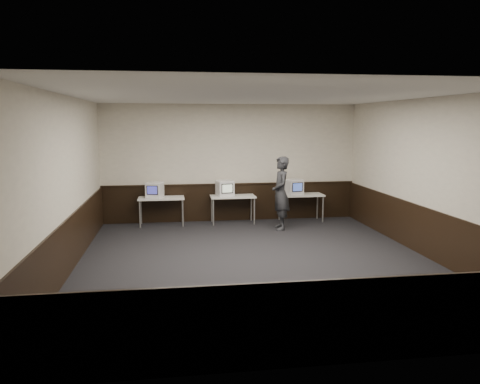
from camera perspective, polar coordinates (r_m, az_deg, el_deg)
name	(u,v)px	position (r m, az deg, el deg)	size (l,w,h in m)	color
floor	(257,262)	(9.27, 2.03, -8.49)	(8.00, 8.00, 0.00)	black
ceiling	(257,96)	(8.88, 2.14, 11.66)	(8.00, 8.00, 0.00)	white
back_wall	(231,163)	(12.87, -1.13, 3.56)	(7.00, 7.00, 0.00)	silver
front_wall	(324,227)	(5.11, 10.20, -4.19)	(7.00, 7.00, 0.00)	silver
left_wall	(66,184)	(9.00, -20.42, 0.88)	(8.00, 8.00, 0.00)	silver
right_wall	(427,178)	(10.17, 21.88, 1.62)	(8.00, 8.00, 0.00)	silver
wainscot_back	(231,202)	(12.99, -1.11, -1.29)	(6.98, 0.04, 1.00)	black
wainscot_front	(321,323)	(5.47, 9.82, -15.46)	(6.98, 0.04, 1.00)	black
wainscot_left	(71,244)	(9.19, -19.95, -5.93)	(0.04, 7.98, 1.00)	black
wainscot_right	(423,231)	(10.34, 21.45, -4.44)	(0.04, 7.98, 1.00)	black
wainscot_rail	(231,184)	(12.90, -1.10, 0.97)	(6.98, 0.06, 0.04)	black
desk_left	(161,200)	(12.49, -9.57, -0.97)	(1.20, 0.60, 0.75)	silver
desk_center	(233,198)	(12.59, -0.89, -0.78)	(1.20, 0.60, 0.75)	silver
desk_right	(301,197)	(12.97, 7.46, -0.57)	(1.20, 0.60, 0.75)	silver
emac_left	(155,190)	(12.50, -10.36, 0.27)	(0.50, 0.51, 0.40)	white
emac_center	(225,188)	(12.52, -1.86, 0.47)	(0.49, 0.51, 0.42)	white
emac_right	(294,187)	(12.87, 6.57, 0.63)	(0.50, 0.52, 0.42)	white
person	(281,193)	(11.88, 4.99, -0.15)	(0.68, 0.44, 1.86)	#282A2E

